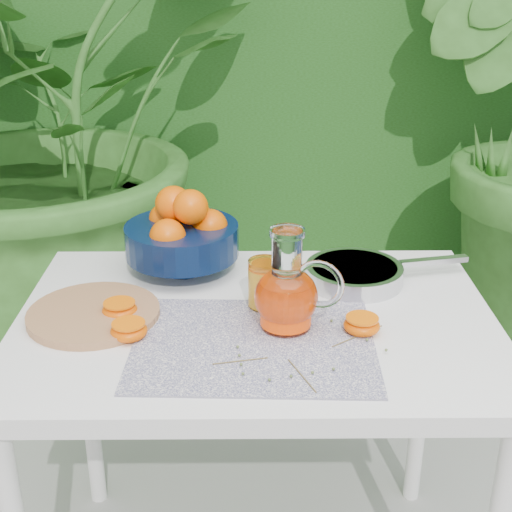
{
  "coord_description": "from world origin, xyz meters",
  "views": [
    {
      "loc": [
        -0.09,
        -1.34,
        1.46
      ],
      "look_at": [
        -0.08,
        -0.01,
        0.88
      ],
      "focal_mm": 50.0,
      "sensor_mm": 36.0,
      "label": 1
    }
  ],
  "objects_px": {
    "white_table": "(256,351)",
    "saute_pan": "(356,273)",
    "juice_pitcher": "(287,294)",
    "fruit_bowl": "(183,233)",
    "cutting_board": "(94,314)"
  },
  "relations": [
    {
      "from": "white_table",
      "to": "fruit_bowl",
      "type": "xyz_separation_m",
      "value": [
        -0.17,
        0.23,
        0.18
      ]
    },
    {
      "from": "cutting_board",
      "to": "juice_pitcher",
      "type": "bearing_deg",
      "value": -6.76
    },
    {
      "from": "white_table",
      "to": "juice_pitcher",
      "type": "relative_size",
      "value": 4.75
    },
    {
      "from": "juice_pitcher",
      "to": "saute_pan",
      "type": "distance_m",
      "value": 0.28
    },
    {
      "from": "fruit_bowl",
      "to": "juice_pitcher",
      "type": "height_order",
      "value": "juice_pitcher"
    },
    {
      "from": "white_table",
      "to": "fruit_bowl",
      "type": "distance_m",
      "value": 0.34
    },
    {
      "from": "white_table",
      "to": "cutting_board",
      "type": "height_order",
      "value": "cutting_board"
    },
    {
      "from": "cutting_board",
      "to": "juice_pitcher",
      "type": "distance_m",
      "value": 0.41
    },
    {
      "from": "white_table",
      "to": "saute_pan",
      "type": "xyz_separation_m",
      "value": [
        0.23,
        0.17,
        0.1
      ]
    },
    {
      "from": "juice_pitcher",
      "to": "saute_pan",
      "type": "xyz_separation_m",
      "value": [
        0.17,
        0.21,
        -0.05
      ]
    },
    {
      "from": "cutting_board",
      "to": "fruit_bowl",
      "type": "relative_size",
      "value": 0.79
    },
    {
      "from": "cutting_board",
      "to": "saute_pan",
      "type": "distance_m",
      "value": 0.59
    },
    {
      "from": "white_table",
      "to": "saute_pan",
      "type": "height_order",
      "value": "saute_pan"
    },
    {
      "from": "cutting_board",
      "to": "saute_pan",
      "type": "bearing_deg",
      "value": 16.45
    },
    {
      "from": "juice_pitcher",
      "to": "white_table",
      "type": "bearing_deg",
      "value": 142.32
    }
  ]
}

